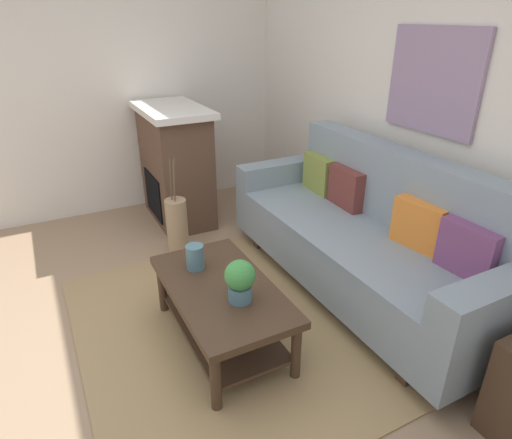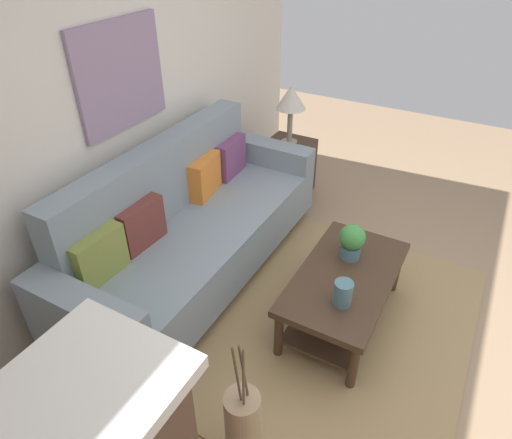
% 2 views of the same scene
% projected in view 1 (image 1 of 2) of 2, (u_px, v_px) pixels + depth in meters
% --- Properties ---
extents(ground_plane, '(8.87, 8.87, 0.00)m').
position_uv_depth(ground_plane, '(145.00, 357.00, 2.74)').
color(ground_plane, '#9E7F60').
extents(wall_back, '(4.87, 0.10, 2.70)m').
position_uv_depth(wall_back, '(436.00, 108.00, 3.09)').
color(wall_back, silver).
rests_on(wall_back, ground_plane).
extents(wall_left, '(0.10, 5.18, 2.70)m').
position_uv_depth(wall_left, '(125.00, 80.00, 4.40)').
color(wall_left, silver).
rests_on(wall_left, ground_plane).
extents(area_rug, '(2.26, 1.75, 0.01)m').
position_uv_depth(area_rug, '(218.00, 332.00, 2.94)').
color(area_rug, '#A38456').
rests_on(area_rug, ground_plane).
extents(couch, '(2.42, 0.84, 1.08)m').
position_uv_depth(couch, '(363.00, 238.00, 3.26)').
color(couch, gray).
rests_on(couch, ground_plane).
extents(throw_pillow_olive, '(0.36, 0.14, 0.32)m').
position_uv_depth(throw_pillow_olive, '(319.00, 174.00, 3.83)').
color(throw_pillow_olive, olive).
rests_on(throw_pillow_olive, couch).
extents(throw_pillow_maroon, '(0.36, 0.13, 0.32)m').
position_uv_depth(throw_pillow_maroon, '(347.00, 188.00, 3.52)').
color(throw_pillow_maroon, brown).
rests_on(throw_pillow_maroon, couch).
extents(throw_pillow_orange, '(0.37, 0.17, 0.32)m').
position_uv_depth(throw_pillow_orange, '(419.00, 225.00, 2.90)').
color(throw_pillow_orange, orange).
rests_on(throw_pillow_orange, couch).
extents(throw_pillow_plum, '(0.37, 0.14, 0.32)m').
position_uv_depth(throw_pillow_plum, '(468.00, 250.00, 2.59)').
color(throw_pillow_plum, '#7A4270').
rests_on(throw_pillow_plum, couch).
extents(coffee_table, '(1.10, 0.60, 0.43)m').
position_uv_depth(coffee_table, '(222.00, 301.00, 2.74)').
color(coffee_table, '#422D1E').
rests_on(coffee_table, ground_plane).
extents(tabletop_vase, '(0.12, 0.12, 0.17)m').
position_uv_depth(tabletop_vase, '(195.00, 257.00, 2.84)').
color(tabletop_vase, slate).
rests_on(tabletop_vase, coffee_table).
extents(potted_plant_tabletop, '(0.18, 0.18, 0.26)m').
position_uv_depth(potted_plant_tabletop, '(240.00, 280.00, 2.50)').
color(potted_plant_tabletop, slate).
rests_on(potted_plant_tabletop, coffee_table).
extents(fireplace, '(1.02, 0.58, 1.16)m').
position_uv_depth(fireplace, '(176.00, 164.00, 4.36)').
color(fireplace, brown).
rests_on(fireplace, ground_plane).
extents(floor_vase, '(0.18, 0.18, 0.54)m').
position_uv_depth(floor_vase, '(177.00, 229.00, 3.76)').
color(floor_vase, tan).
rests_on(floor_vase, ground_plane).
extents(floor_vase_branch_a, '(0.04, 0.04, 0.36)m').
position_uv_depth(floor_vase_branch_a, '(174.00, 181.00, 3.56)').
color(floor_vase_branch_a, brown).
rests_on(floor_vase_branch_a, floor_vase).
extents(floor_vase_branch_b, '(0.02, 0.04, 0.36)m').
position_uv_depth(floor_vase_branch_b, '(175.00, 179.00, 3.59)').
color(floor_vase_branch_b, brown).
rests_on(floor_vase_branch_b, floor_vase).
extents(floor_vase_branch_c, '(0.03, 0.02, 0.36)m').
position_uv_depth(floor_vase_branch_c, '(171.00, 180.00, 3.57)').
color(floor_vase_branch_c, brown).
rests_on(floor_vase_branch_c, floor_vase).
extents(framed_painting, '(0.77, 0.03, 0.70)m').
position_uv_depth(framed_painting, '(433.00, 81.00, 2.98)').
color(framed_painting, gray).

